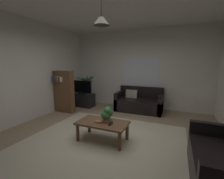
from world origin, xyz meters
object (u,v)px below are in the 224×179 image
tv_stand (82,100)px  book_on_table_1 (98,121)px  bookshelf_corner (64,91)px  pendant_lamp (101,20)px  remote_on_table_0 (111,124)px  potted_palm_corner (86,89)px  tv (82,87)px  coffee_table (102,125)px  potted_plant_on_table (107,114)px  book_on_table_0 (99,122)px  couch_under_window (139,103)px

tv_stand → book_on_table_1: bearing=-49.5°
bookshelf_corner → pendant_lamp: size_ratio=2.71×
remote_on_table_0 → potted_palm_corner: (-2.28, 2.69, 0.16)m
tv_stand → potted_palm_corner: bearing=105.7°
tv → bookshelf_corner: bookshelf_corner is taller
tv_stand → bookshelf_corner: size_ratio=0.64×
coffee_table → potted_plant_on_table: size_ratio=3.20×
book_on_table_0 → book_on_table_1: (-0.01, 0.01, 0.02)m
couch_under_window → book_on_table_1: bearing=-96.9°
coffee_table → tv_stand: size_ratio=1.18×
potted_palm_corner → potted_plant_on_table: bearing=-50.3°
coffee_table → book_on_table_1: (-0.07, -0.06, 0.10)m
tv_stand → pendant_lamp: size_ratio=1.74×
couch_under_window → pendant_lamp: pendant_lamp is taller
remote_on_table_0 → potted_palm_corner: 3.53m
remote_on_table_0 → tv: bearing=-48.5°
tv_stand → tv: 0.51m
tv_stand → pendant_lamp: 3.60m
potted_palm_corner → couch_under_window: bearing=-6.3°
tv_stand → coffee_table: bearing=-47.7°
coffee_table → potted_palm_corner: bearing=128.1°
coffee_table → tv: size_ratio=1.31×
tv_stand → potted_palm_corner: potted_palm_corner is taller
book_on_table_1 → tv_stand: (-1.85, 2.17, -0.19)m
remote_on_table_0 → tv: (-2.13, 2.13, 0.34)m
remote_on_table_0 → potted_plant_on_table: 0.22m
coffee_table → pendant_lamp: (0.00, -0.00, 2.11)m
bookshelf_corner → remote_on_table_0: bearing=-30.0°
tv_stand → tv: size_ratio=1.11×
potted_plant_on_table → potted_palm_corner: bearing=129.7°
pendant_lamp → couch_under_window: bearing=84.5°
tv_stand → potted_palm_corner: size_ratio=0.71×
bookshelf_corner → book_on_table_0: bearing=-33.5°
tv_stand → bookshelf_corner: (-0.19, -0.82, 0.47)m
couch_under_window → bookshelf_corner: bearing=-154.7°
remote_on_table_0 → tv_stand: (-2.13, 2.15, -0.17)m
bookshelf_corner → pendant_lamp: pendant_lamp is taller
potted_plant_on_table → remote_on_table_0: bearing=-36.7°
coffee_table → couch_under_window: bearing=84.5°
book_on_table_1 → remote_on_table_0: size_ratio=0.91×
tv → pendant_lamp: size_ratio=1.58×
book_on_table_0 → tv: (-1.86, 2.15, 0.34)m
book_on_table_0 → bookshelf_corner: bookshelf_corner is taller
couch_under_window → pendant_lamp: (-0.23, -2.39, 2.18)m
book_on_table_1 → tv: size_ratio=0.18×
remote_on_table_0 → potted_palm_corner: size_ratio=0.13×
coffee_table → pendant_lamp: pendant_lamp is taller
tv_stand → tv: bearing=-90.0°
tv_stand → couch_under_window: bearing=7.5°
remote_on_table_0 → tv_stand: size_ratio=0.18×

